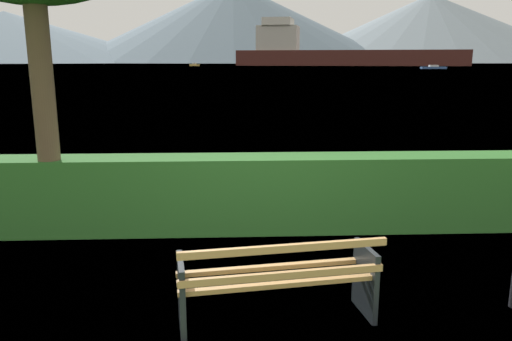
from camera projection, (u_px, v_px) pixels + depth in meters
The scene contains 9 objects.
ground_plane at pixel (276, 320), 4.65m from camera, with size 1400.00×1400.00×0.00m, color #4C6B33.
water_surface at pixel (234, 64), 306.43m from camera, with size 620.00×620.00×0.00m, color #6B8EA3.
park_bench at pixel (278, 280), 4.50m from camera, with size 1.88×0.83×0.87m.
hedge_row at pixel (261, 193), 7.04m from camera, with size 11.86×0.62×1.07m, color #2D6B28.
cargo_ship_large at pixel (332, 52), 229.08m from camera, with size 104.34×40.32×21.58m.
fishing_boat_near at pixel (430, 64), 256.98m from camera, with size 5.55×6.15×1.72m.
sailboat_mid at pixel (434, 67), 142.68m from camera, with size 7.21×2.47×1.12m.
tender_far at pixel (195, 65), 215.69m from camera, with size 4.70×3.73×1.31m.
distant_hills at pixel (254, 28), 560.47m from camera, with size 826.69×412.95×88.09m.
Camera 1 is at (-0.38, -4.22, 2.38)m, focal length 34.80 mm.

